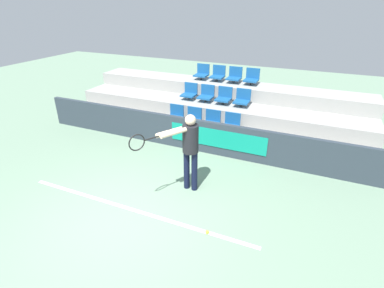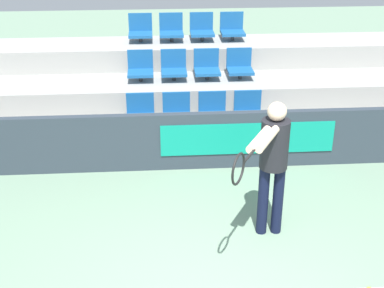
{
  "view_description": "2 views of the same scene",
  "coord_description": "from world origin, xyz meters",
  "px_view_note": "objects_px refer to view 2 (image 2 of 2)",
  "views": [
    {
      "loc": [
        2.97,
        -3.55,
        3.78
      ],
      "look_at": [
        0.46,
        2.17,
        0.71
      ],
      "focal_mm": 28.0,
      "sensor_mm": 36.0,
      "label": 1
    },
    {
      "loc": [
        -0.6,
        -3.98,
        3.87
      ],
      "look_at": [
        -0.16,
        2.33,
        0.82
      ],
      "focal_mm": 50.0,
      "sensor_mm": 36.0,
      "label": 2
    }
  ],
  "objects_px": {
    "stadium_chair_0": "(140,113)",
    "stadium_chair_8": "(140,30)",
    "stadium_chair_3": "(248,110)",
    "stadium_chair_6": "(207,67)",
    "stadium_chair_1": "(177,112)",
    "stadium_chair_7": "(240,66)",
    "stadium_chair_10": "(202,29)",
    "stadium_chair_2": "(213,111)",
    "stadium_chair_4": "(140,68)",
    "stadium_chair_9": "(171,29)",
    "stadium_chair_11": "(232,28)",
    "stadium_chair_5": "(174,67)",
    "tennis_player": "(272,157)"
  },
  "relations": [
    {
      "from": "stadium_chair_0",
      "to": "stadium_chair_8",
      "type": "distance_m",
      "value": 2.25
    },
    {
      "from": "stadium_chair_3",
      "to": "stadium_chair_6",
      "type": "distance_m",
      "value": 1.27
    },
    {
      "from": "stadium_chair_0",
      "to": "stadium_chair_1",
      "type": "xyz_separation_m",
      "value": [
        0.58,
        0.0,
        0.0
      ]
    },
    {
      "from": "stadium_chair_6",
      "to": "stadium_chair_8",
      "type": "bearing_deg",
      "value": 137.9
    },
    {
      "from": "stadium_chair_1",
      "to": "stadium_chair_7",
      "type": "relative_size",
      "value": 1.0
    },
    {
      "from": "stadium_chair_3",
      "to": "stadium_chair_10",
      "type": "bearing_deg",
      "value": 105.46
    },
    {
      "from": "stadium_chair_10",
      "to": "stadium_chair_8",
      "type": "bearing_deg",
      "value": 180.0
    },
    {
      "from": "stadium_chair_2",
      "to": "stadium_chair_10",
      "type": "bearing_deg",
      "value": 90.0
    },
    {
      "from": "stadium_chair_6",
      "to": "stadium_chair_10",
      "type": "xyz_separation_m",
      "value": [
        0.0,
        1.05,
        0.41
      ]
    },
    {
      "from": "stadium_chair_3",
      "to": "stadium_chair_4",
      "type": "relative_size",
      "value": 1.0
    },
    {
      "from": "stadium_chair_8",
      "to": "stadium_chair_2",
      "type": "bearing_deg",
      "value": -61.04
    },
    {
      "from": "stadium_chair_8",
      "to": "stadium_chair_9",
      "type": "relative_size",
      "value": 1.0
    },
    {
      "from": "stadium_chair_8",
      "to": "stadium_chair_1",
      "type": "bearing_deg",
      "value": -74.54
    },
    {
      "from": "stadium_chair_0",
      "to": "stadium_chair_1",
      "type": "distance_m",
      "value": 0.58
    },
    {
      "from": "stadium_chair_8",
      "to": "stadium_chair_11",
      "type": "xyz_separation_m",
      "value": [
        1.74,
        0.0,
        0.0
      ]
    },
    {
      "from": "stadium_chair_3",
      "to": "stadium_chair_6",
      "type": "height_order",
      "value": "stadium_chair_6"
    },
    {
      "from": "stadium_chair_1",
      "to": "stadium_chair_5",
      "type": "relative_size",
      "value": 1.0
    },
    {
      "from": "stadium_chair_0",
      "to": "stadium_chair_8",
      "type": "relative_size",
      "value": 1.0
    },
    {
      "from": "stadium_chair_3",
      "to": "stadium_chair_8",
      "type": "distance_m",
      "value": 2.84
    },
    {
      "from": "stadium_chair_4",
      "to": "tennis_player",
      "type": "distance_m",
      "value": 3.91
    },
    {
      "from": "stadium_chair_1",
      "to": "tennis_player",
      "type": "bearing_deg",
      "value": -68.58
    },
    {
      "from": "stadium_chair_1",
      "to": "stadium_chair_4",
      "type": "height_order",
      "value": "stadium_chair_4"
    },
    {
      "from": "stadium_chair_5",
      "to": "stadium_chair_7",
      "type": "relative_size",
      "value": 1.0
    },
    {
      "from": "stadium_chair_3",
      "to": "stadium_chair_7",
      "type": "relative_size",
      "value": 1.0
    },
    {
      "from": "stadium_chair_6",
      "to": "stadium_chair_10",
      "type": "bearing_deg",
      "value": 90.0
    },
    {
      "from": "stadium_chair_9",
      "to": "stadium_chair_3",
      "type": "bearing_deg",
      "value": -61.04
    },
    {
      "from": "stadium_chair_5",
      "to": "stadium_chair_4",
      "type": "bearing_deg",
      "value": 180.0
    },
    {
      "from": "stadium_chair_2",
      "to": "tennis_player",
      "type": "bearing_deg",
      "value": -80.72
    },
    {
      "from": "stadium_chair_2",
      "to": "stadium_chair_9",
      "type": "relative_size",
      "value": 1.0
    },
    {
      "from": "stadium_chair_3",
      "to": "stadium_chair_11",
      "type": "xyz_separation_m",
      "value": [
        0.0,
        2.09,
        0.82
      ]
    },
    {
      "from": "stadium_chair_4",
      "to": "stadium_chair_1",
      "type": "bearing_deg",
      "value": -61.04
    },
    {
      "from": "stadium_chair_4",
      "to": "stadium_chair_9",
      "type": "xyz_separation_m",
      "value": [
        0.58,
        1.05,
        0.41
      ]
    },
    {
      "from": "stadium_chair_5",
      "to": "tennis_player",
      "type": "distance_m",
      "value": 3.72
    },
    {
      "from": "stadium_chair_5",
      "to": "stadium_chair_7",
      "type": "height_order",
      "value": "same"
    },
    {
      "from": "stadium_chair_0",
      "to": "stadium_chair_2",
      "type": "bearing_deg",
      "value": 0.0
    },
    {
      "from": "stadium_chair_6",
      "to": "stadium_chair_7",
      "type": "distance_m",
      "value": 0.58
    },
    {
      "from": "stadium_chair_0",
      "to": "stadium_chair_2",
      "type": "height_order",
      "value": "same"
    },
    {
      "from": "stadium_chair_0",
      "to": "stadium_chair_8",
      "type": "xyz_separation_m",
      "value": [
        0.0,
        2.09,
        0.82
      ]
    },
    {
      "from": "stadium_chair_2",
      "to": "stadium_chair_11",
      "type": "relative_size",
      "value": 1.0
    },
    {
      "from": "stadium_chair_5",
      "to": "stadium_chair_10",
      "type": "height_order",
      "value": "stadium_chair_10"
    },
    {
      "from": "stadium_chair_9",
      "to": "stadium_chair_11",
      "type": "xyz_separation_m",
      "value": [
        1.16,
        0.0,
        0.0
      ]
    },
    {
      "from": "stadium_chair_3",
      "to": "stadium_chair_4",
      "type": "bearing_deg",
      "value": 148.93
    },
    {
      "from": "stadium_chair_2",
      "to": "stadium_chair_3",
      "type": "bearing_deg",
      "value": 0.0
    },
    {
      "from": "stadium_chair_2",
      "to": "stadium_chair_5",
      "type": "distance_m",
      "value": 1.27
    },
    {
      "from": "stadium_chair_0",
      "to": "stadium_chair_7",
      "type": "xyz_separation_m",
      "value": [
        1.74,
        1.05,
        0.41
      ]
    },
    {
      "from": "stadium_chair_4",
      "to": "stadium_chair_5",
      "type": "xyz_separation_m",
      "value": [
        0.58,
        0.0,
        0.0
      ]
    },
    {
      "from": "stadium_chair_2",
      "to": "stadium_chair_11",
      "type": "distance_m",
      "value": 2.32
    },
    {
      "from": "stadium_chair_1",
      "to": "stadium_chair_5",
      "type": "bearing_deg",
      "value": 90.0
    },
    {
      "from": "stadium_chair_1",
      "to": "stadium_chair_7",
      "type": "distance_m",
      "value": 1.62
    },
    {
      "from": "stadium_chair_8",
      "to": "stadium_chair_10",
      "type": "bearing_deg",
      "value": 0.0
    }
  ]
}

